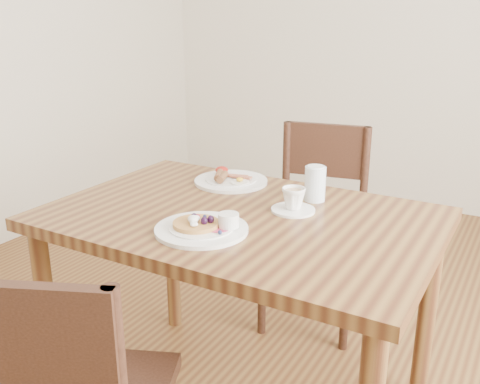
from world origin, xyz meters
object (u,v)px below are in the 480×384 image
at_px(dining_table, 240,242).
at_px(breakfast_plate, 230,180).
at_px(water_glass, 315,184).
at_px(chair_far, 317,216).
at_px(pancake_plate, 203,227).
at_px(teacup_saucer, 293,201).

relative_size(dining_table, breakfast_plate, 4.44).
bearing_deg(breakfast_plate, water_glass, -4.56).
relative_size(chair_far, water_glass, 7.56).
height_order(dining_table, pancake_plate, pancake_plate).
bearing_deg(water_glass, breakfast_plate, 175.44).
relative_size(dining_table, pancake_plate, 4.44).
bearing_deg(teacup_saucer, pancake_plate, -118.57).
xyz_separation_m(pancake_plate, teacup_saucer, (0.15, 0.28, 0.02)).
distance_m(dining_table, teacup_saucer, 0.21).
bearing_deg(teacup_saucer, water_glass, 82.01).
bearing_deg(teacup_saucer, breakfast_plate, 154.31).
height_order(dining_table, water_glass, water_glass).
xyz_separation_m(dining_table, water_glass, (0.15, 0.23, 0.16)).
xyz_separation_m(dining_table, teacup_saucer, (0.14, 0.10, 0.13)).
xyz_separation_m(dining_table, pancake_plate, (-0.02, -0.18, 0.11)).
xyz_separation_m(chair_far, pancake_plate, (0.01, -0.92, 0.27)).
bearing_deg(water_glass, pancake_plate, -112.61).
distance_m(pancake_plate, teacup_saucer, 0.32).
bearing_deg(dining_table, chair_far, 92.11).
height_order(pancake_plate, breakfast_plate, pancake_plate).
bearing_deg(water_glass, teacup_saucer, -97.99).
xyz_separation_m(dining_table, breakfast_plate, (-0.19, 0.26, 0.11)).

